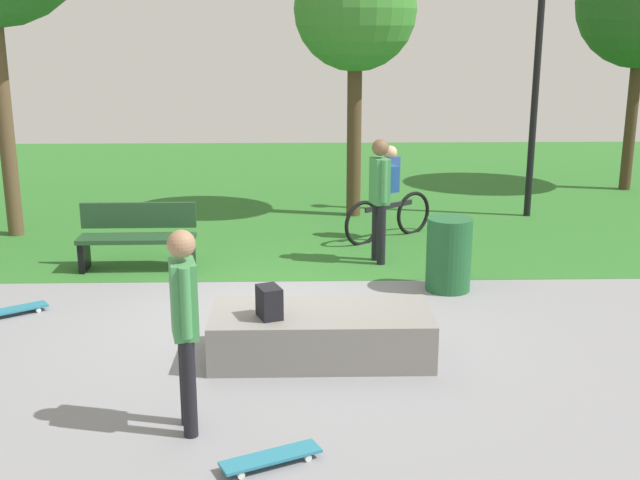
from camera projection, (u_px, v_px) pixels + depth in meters
ground_plane at (270, 314)px, 9.42m from camera, size 28.00×28.00×0.00m
grass_lawn at (283, 187)px, 16.76m from camera, size 26.60×12.78×0.01m
concrete_ledge at (321, 334)px, 8.14m from camera, size 2.24×1.00×0.49m
backpack_on_ledge at (269, 302)px, 7.87m from camera, size 0.29×0.33×0.32m
skater_performing_trick at (185, 316)px, 6.47m from camera, size 0.27×0.42×1.74m
skateboard_by_ledge at (271, 457)px, 6.17m from camera, size 0.81×0.52×0.08m
skateboard_spare at (12, 310)px, 9.35m from camera, size 0.78×0.61×0.08m
park_bench_far_left at (138, 235)px, 11.05m from camera, size 1.61×0.49×0.91m
tree_leaning_ash at (355, 11)px, 13.36m from camera, size 2.08×2.08×4.60m
lamp_post at (538, 49)px, 13.47m from camera, size 0.28×0.28×4.86m
trash_bin at (449, 254)px, 10.16m from camera, size 0.57×0.57×0.94m
pedestrian_with_backpack at (381, 189)px, 11.18m from camera, size 0.40×0.42×1.77m
cyclist_on_bicycle at (389, 200)px, 12.57m from camera, size 1.49×1.15×1.52m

